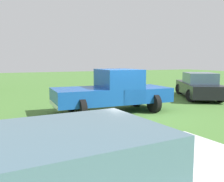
# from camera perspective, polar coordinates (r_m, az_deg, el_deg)

# --- Properties ---
(ground_plane) EXTENTS (80.00, 80.00, 0.00)m
(ground_plane) POSITION_cam_1_polar(r_m,az_deg,el_deg) (10.17, 3.85, -5.46)
(ground_plane) COLOR #477533
(pickup_truck) EXTENTS (2.62, 5.05, 1.82)m
(pickup_truck) POSITION_cam_1_polar(r_m,az_deg,el_deg) (10.65, 0.63, 0.28)
(pickup_truck) COLOR black
(pickup_truck) RESTS_ON ground_plane
(sedan_far) EXTENTS (4.94, 3.89, 1.49)m
(sedan_far) POSITION_cam_1_polar(r_m,az_deg,el_deg) (15.49, 19.13, 1.05)
(sedan_far) COLOR black
(sedan_far) RESTS_ON ground_plane
(person_bystander) EXTENTS (0.36, 0.36, 1.72)m
(person_bystander) POSITION_cam_1_polar(r_m,az_deg,el_deg) (14.96, 2.38, 2.29)
(person_bystander) COLOR #7A6B51
(person_bystander) RESTS_ON ground_plane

